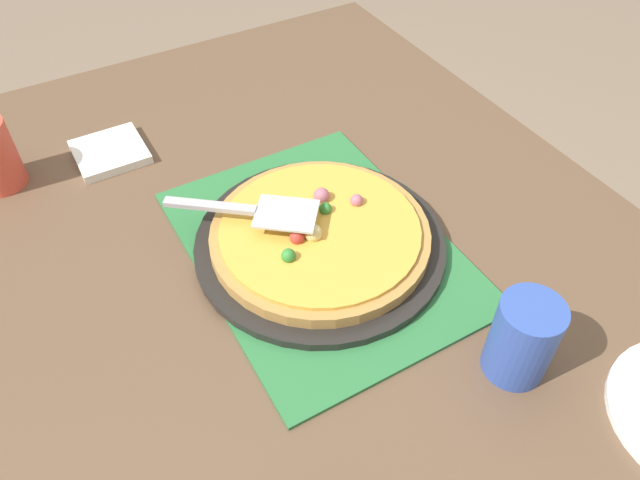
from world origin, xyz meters
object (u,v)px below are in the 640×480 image
object	(u,v)px
pizza_pan	(320,243)
cup_far	(522,339)
napkin_stack	(110,152)
pizza	(320,234)
pizza_server	(254,210)

from	to	relation	value
pizza_pan	cup_far	world-z (taller)	cup_far
cup_far	napkin_stack	xyz separation A→B (m)	(0.69, 0.33, -0.05)
pizza	cup_far	size ratio (longest dim) A/B	2.75
cup_far	pizza_server	size ratio (longest dim) A/B	0.58
pizza_pan	cup_far	size ratio (longest dim) A/B	3.17
pizza	napkin_stack	distance (m)	0.44
pizza_pan	cup_far	bearing A→B (deg)	-159.57
pizza	pizza_server	world-z (taller)	pizza_server
pizza_pan	pizza	size ratio (longest dim) A/B	1.15
pizza_pan	pizza	distance (m)	0.02
pizza_pan	pizza	xyz separation A→B (m)	(0.00, 0.00, 0.02)
pizza	napkin_stack	xyz separation A→B (m)	(0.39, 0.21, -0.03)
pizza	cup_far	xyz separation A→B (m)	(-0.30, -0.11, 0.03)
pizza	pizza_server	xyz separation A→B (m)	(0.06, 0.08, 0.03)
pizza	cup_far	distance (m)	0.32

